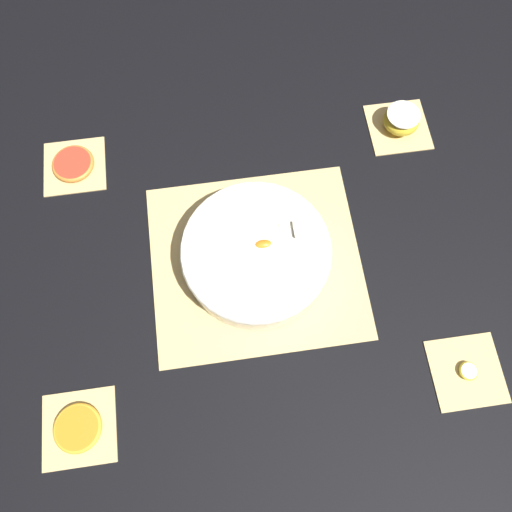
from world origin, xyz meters
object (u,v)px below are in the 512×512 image
fruit_salad_bowl (256,254)px  banana_coin_single (468,371)px  apple_half (401,120)px  grapefruit_slice (73,164)px  orange_slice_whole (78,428)px

fruit_salad_bowl → banana_coin_single: (0.35, -0.26, -0.03)m
fruit_salad_bowl → banana_coin_single: fruit_salad_bowl is taller
banana_coin_single → apple_half: bearing=90.0°
apple_half → grapefruit_slice: 0.70m
orange_slice_whole → banana_coin_single: (0.70, -0.00, -0.00)m
fruit_salad_bowl → banana_coin_single: size_ratio=8.27×
apple_half → banana_coin_single: apple_half is taller
orange_slice_whole → grapefruit_slice: grapefruit_slice is taller
banana_coin_single → grapefruit_slice: grapefruit_slice is taller
apple_half → orange_slice_whole: bearing=-142.9°
fruit_salad_bowl → apple_half: (0.35, 0.26, -0.02)m
fruit_salad_bowl → grapefruit_slice: (-0.35, 0.26, -0.03)m
fruit_salad_bowl → orange_slice_whole: size_ratio=3.32×
fruit_salad_bowl → grapefruit_slice: bearing=143.0°
apple_half → orange_slice_whole: (-0.70, -0.53, -0.02)m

